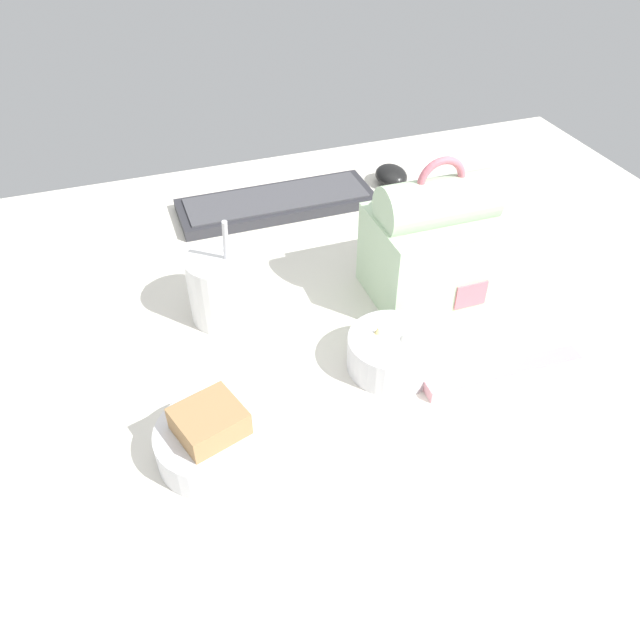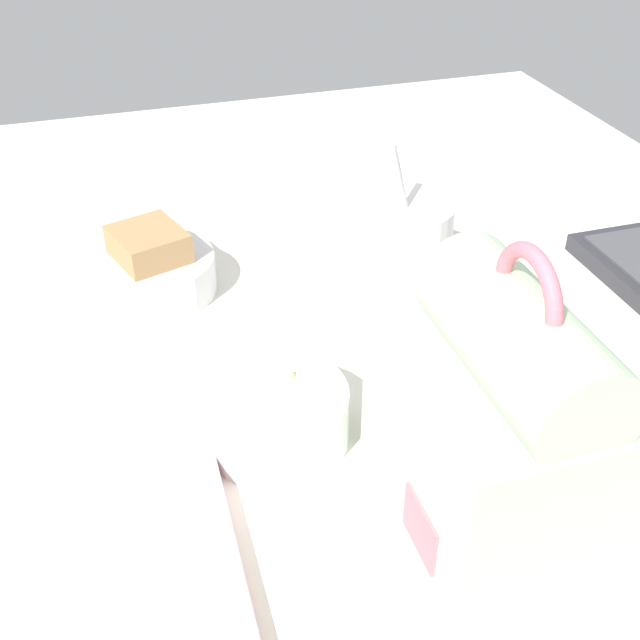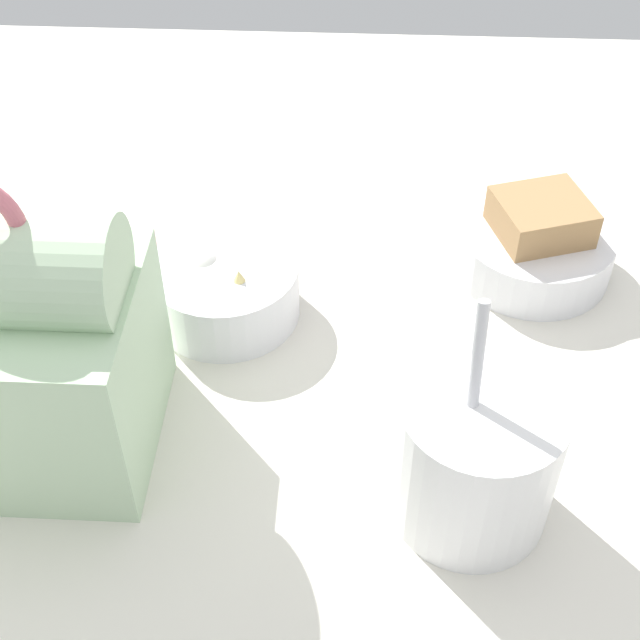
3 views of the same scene
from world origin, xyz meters
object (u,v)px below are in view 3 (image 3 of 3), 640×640
at_px(bento_bowl_snacks, 225,288).
at_px(bento_bowl_sandwich, 535,245).
at_px(lunch_bag, 8,348).
at_px(soup_cup, 476,457).
at_px(chopstick_case, 89,245).

bearing_deg(bento_bowl_snacks, bento_bowl_sandwich, -165.33).
relative_size(lunch_bag, bento_bowl_snacks, 1.88).
bearing_deg(soup_cup, bento_bowl_snacks, -44.64).
height_order(soup_cup, bento_bowl_sandwich, soup_cup).
height_order(lunch_bag, soup_cup, lunch_bag).
distance_m(bento_bowl_sandwich, chopstick_case, 0.36).
distance_m(soup_cup, bento_bowl_sandwich, 0.24).
xyz_separation_m(lunch_bag, bento_bowl_snacks, (-0.11, -0.12, -0.06)).
bearing_deg(bento_bowl_snacks, chopstick_case, -28.43).
xyz_separation_m(lunch_bag, chopstick_case, (0.01, -0.19, -0.07)).
distance_m(lunch_bag, bento_bowl_sandwich, 0.40).
bearing_deg(soup_cup, chopstick_case, -38.72).
bearing_deg(bento_bowl_sandwich, chopstick_case, -0.58).
bearing_deg(bento_bowl_snacks, lunch_bag, 47.65).
distance_m(bento_bowl_snacks, chopstick_case, 0.14).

